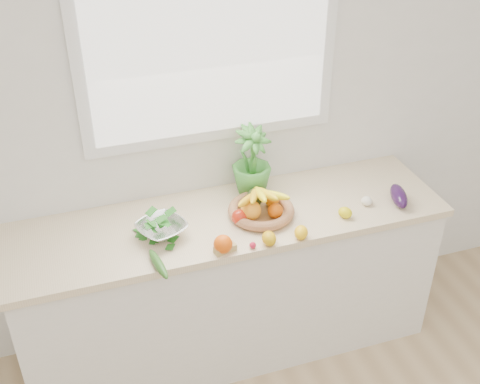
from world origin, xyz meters
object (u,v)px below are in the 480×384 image
object	(u,v)px
cucumber	(158,264)
colander_with_spinach	(161,226)
apple	(240,217)
potted_herb	(252,161)
fruit_basket	(261,207)
eggplant	(399,196)

from	to	relation	value
cucumber	colander_with_spinach	bearing A→B (deg)	73.82
apple	potted_herb	size ratio (longest dim) A/B	0.22
cucumber	fruit_basket	bearing A→B (deg)	22.71
apple	colander_with_spinach	xyz separation A→B (m)	(-0.39, 0.02, 0.02)
eggplant	fruit_basket	xyz separation A→B (m)	(-0.72, 0.12, 0.01)
eggplant	cucumber	world-z (taller)	eggplant
potted_herb	colander_with_spinach	xyz separation A→B (m)	(-0.54, -0.23, -0.14)
cucumber	colander_with_spinach	world-z (taller)	colander_with_spinach
eggplant	potted_herb	distance (m)	0.79
fruit_basket	apple	bearing A→B (deg)	-162.93
potted_herb	colander_with_spinach	bearing A→B (deg)	-157.01
fruit_basket	colander_with_spinach	distance (m)	0.51
eggplant	colander_with_spinach	xyz separation A→B (m)	(-1.24, 0.10, 0.02)
apple	colander_with_spinach	size ratio (longest dim) A/B	0.27
apple	potted_herb	bearing A→B (deg)	59.20
potted_herb	colander_with_spinach	world-z (taller)	potted_herb
colander_with_spinach	eggplant	bearing A→B (deg)	-4.69
fruit_basket	colander_with_spinach	xyz separation A→B (m)	(-0.51, -0.02, 0.01)
eggplant	potted_herb	bearing A→B (deg)	154.82
eggplant	fruit_basket	size ratio (longest dim) A/B	0.55
colander_with_spinach	fruit_basket	bearing A→B (deg)	1.84
apple	colander_with_spinach	world-z (taller)	colander_with_spinach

